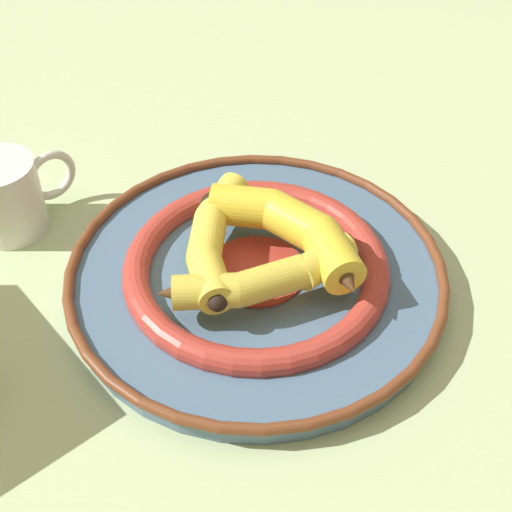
{
  "coord_description": "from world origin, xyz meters",
  "views": [
    {
      "loc": [
        0.0,
        -0.46,
        0.5
      ],
      "look_at": [
        0.02,
        0.02,
        0.04
      ],
      "focal_mm": 50.0,
      "sensor_mm": 36.0,
      "label": 1
    }
  ],
  "objects_px": {
    "banana_c": "(292,229)",
    "banana_b": "(264,277)",
    "decorative_bowl": "(256,273)",
    "banana_a": "(214,236)",
    "coffee_mug": "(7,195)"
  },
  "relations": [
    {
      "from": "banana_c",
      "to": "banana_b",
      "type": "bearing_deg",
      "value": 105.7
    },
    {
      "from": "decorative_bowl",
      "to": "banana_b",
      "type": "relative_size",
      "value": 2.01
    },
    {
      "from": "banana_a",
      "to": "banana_b",
      "type": "distance_m",
      "value": 0.07
    },
    {
      "from": "banana_b",
      "to": "coffee_mug",
      "type": "distance_m",
      "value": 0.29
    },
    {
      "from": "banana_c",
      "to": "coffee_mug",
      "type": "bearing_deg",
      "value": 26.5
    },
    {
      "from": "decorative_bowl",
      "to": "banana_b",
      "type": "bearing_deg",
      "value": -82.19
    },
    {
      "from": "banana_a",
      "to": "banana_c",
      "type": "distance_m",
      "value": 0.07
    },
    {
      "from": "decorative_bowl",
      "to": "coffee_mug",
      "type": "relative_size",
      "value": 3.46
    },
    {
      "from": "banana_c",
      "to": "coffee_mug",
      "type": "xyz_separation_m",
      "value": [
        -0.29,
        0.08,
        -0.02
      ]
    },
    {
      "from": "banana_a",
      "to": "banana_c",
      "type": "xyz_separation_m",
      "value": [
        0.07,
        0.0,
        0.0
      ]
    },
    {
      "from": "banana_c",
      "to": "coffee_mug",
      "type": "height_order",
      "value": "coffee_mug"
    },
    {
      "from": "banana_c",
      "to": "coffee_mug",
      "type": "distance_m",
      "value": 0.3
    },
    {
      "from": "banana_b",
      "to": "coffee_mug",
      "type": "relative_size",
      "value": 1.72
    },
    {
      "from": "decorative_bowl",
      "to": "banana_b",
      "type": "distance_m",
      "value": 0.05
    },
    {
      "from": "banana_c",
      "to": "decorative_bowl",
      "type": "bearing_deg",
      "value": 69.01
    }
  ]
}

